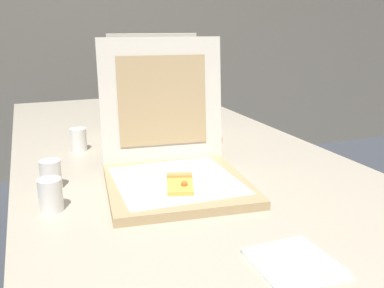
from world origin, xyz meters
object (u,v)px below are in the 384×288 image
at_px(napkin_pile, 294,263).
at_px(cup_white_near_left, 51,195).
at_px(cup_white_mid, 78,140).
at_px(pizza_box_middle, 160,120).
at_px(table, 169,163).
at_px(cup_white_near_center, 51,175).
at_px(pizza_box_front, 174,164).

bearing_deg(napkin_pile, cup_white_near_left, 134.30).
bearing_deg(cup_white_mid, napkin_pile, -72.71).
distance_m(cup_white_near_left, cup_white_mid, 0.47).
relative_size(pizza_box_middle, cup_white_near_left, 5.03).
relative_size(table, napkin_pile, 14.37).
bearing_deg(napkin_pile, cup_white_near_center, 125.10).
xyz_separation_m(table, cup_white_near_center, (-0.38, -0.21, 0.08)).
relative_size(table, pizza_box_front, 5.01).
relative_size(pizza_box_front, cup_white_near_left, 5.73).
bearing_deg(pizza_box_front, cup_white_mid, 122.98).
distance_m(cup_white_near_center, cup_white_mid, 0.33).
relative_size(pizza_box_middle, cup_white_mid, 5.03).
distance_m(pizza_box_front, pizza_box_middle, 0.53).
bearing_deg(pizza_box_middle, table, -95.62).
relative_size(cup_white_near_left, napkin_pile, 0.50).
bearing_deg(table, pizza_box_front, -105.92).
distance_m(cup_white_near_left, napkin_pile, 0.54).
bearing_deg(cup_white_near_center, pizza_box_middle, 45.61).
relative_size(table, cup_white_mid, 28.72).
height_order(pizza_box_front, cup_white_near_center, pizza_box_front).
distance_m(cup_white_mid, napkin_pile, 0.88).
relative_size(pizza_box_front, cup_white_near_center, 5.73).
xyz_separation_m(pizza_box_front, cup_white_mid, (-0.19, 0.40, -0.02)).
relative_size(pizza_box_front, napkin_pile, 2.87).
bearing_deg(napkin_pile, pizza_box_front, 98.71).
xyz_separation_m(pizza_box_front, cup_white_near_center, (-0.30, 0.08, -0.02)).
xyz_separation_m(pizza_box_middle, cup_white_mid, (-0.31, -0.12, -0.02)).
bearing_deg(pizza_box_middle, cup_white_mid, -155.56).
distance_m(pizza_box_front, cup_white_mid, 0.44).
height_order(cup_white_near_center, napkin_pile, cup_white_near_center).
relative_size(pizza_box_middle, napkin_pile, 2.52).
bearing_deg(pizza_box_front, cup_white_near_center, 171.69).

